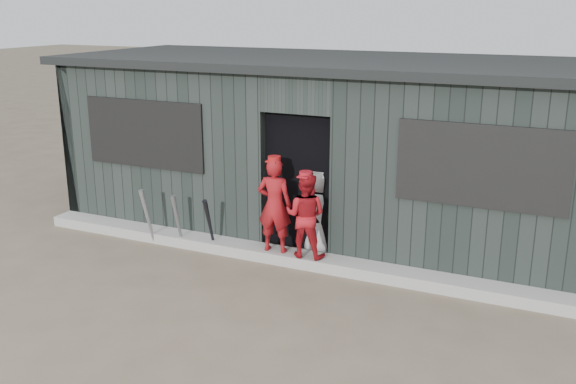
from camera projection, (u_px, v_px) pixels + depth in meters
The scene contains 9 objects.
ground at pixel (221, 319), 7.14m from camera, with size 80.00×80.00×0.00m, color brown.
curb at pixel (289, 257), 8.71m from camera, with size 8.00×0.36×0.15m, color #9C9C97.
bat_left at pixel (148, 217), 9.24m from camera, with size 0.07×0.07×0.86m, color gray.
bat_mid at pixel (178, 221), 9.15m from camera, with size 0.07×0.07×0.81m, color slate.
bat_right at pixel (210, 225), 8.95m from camera, with size 0.07×0.07×0.86m, color black.
player_red_left at pixel (275, 205), 8.55m from camera, with size 0.47×0.31×1.29m, color maroon.
player_red_right at pixel (305, 215), 8.39m from camera, with size 0.55×0.43×1.14m, color #AD151E.
player_grey_back at pixel (321, 212), 8.83m from camera, with size 0.61×0.40×1.24m, color #B6B6B6.
dugout at pixel (334, 146), 9.84m from camera, with size 8.30×3.30×2.62m.
Camera 1 is at (3.36, -5.57, 3.35)m, focal length 40.00 mm.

